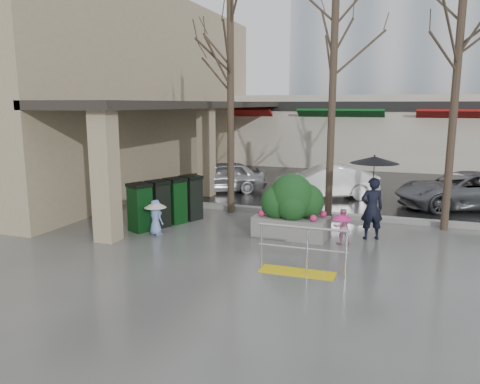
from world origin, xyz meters
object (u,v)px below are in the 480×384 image
Objects in this scene: tree_mideast at (459,53)px; car_b at (325,182)px; planter at (292,207)px; car_a at (219,177)px; woman at (373,188)px; tree_midwest at (334,44)px; handrail at (300,256)px; news_boxes at (167,202)px; tree_west at (230,53)px; car_c at (464,190)px; child_pink at (342,224)px; child_blue at (156,213)px.

tree_mideast reaches higher than car_b.
car_a is at bearing 128.40° from planter.
tree_mideast is 2.89× the size of woman.
tree_midwest is 4.43m from woman.
news_boxes is (-4.58, 2.66, 0.31)m from handrail.
tree_west reaches higher than car_a.
car_c is (3.95, 8.01, 0.25)m from handrail.
tree_west is 7.37× the size of child_pink.
tree_west is 9.14m from car_c.
child_pink is (3.91, -2.38, -4.55)m from tree_west.
planter is at bearing 106.95° from handrail.
car_c is (3.40, 5.59, 0.10)m from child_pink.
woman is 0.50× the size of car_c.
news_boxes is at bearing -54.59° from child_blue.
woman is 5.63m from car_c.
child_blue is 0.22× the size of car_c.
planter is at bearing -139.27° from child_blue.
tree_midwest is at bearing -11.92° from car_b.
tree_midwest is (3.20, 0.00, 0.15)m from tree_west.
child_pink is 4.98m from child_blue.
child_pink is at bearing -31.27° from tree_west.
handrail is at bearing -88.09° from tree_midwest.
planter is 0.82× the size of news_boxes.
car_a is 0.82× the size of car_c.
car_b is (3.76, 5.56, -0.05)m from news_boxes.
planter is at bearing -64.10° from car_c.
handrail is at bearing 47.75° from woman.
car_a reaches higher than handrail.
tree_west reaches higher than child_blue.
car_b is at bearing 95.67° from handrail.
news_boxes is (-0.22, 1.06, 0.08)m from child_blue.
planter is (-0.66, -2.12, -4.41)m from tree_midwest.
news_boxes reaches higher than handrail.
tree_mideast is 9.03m from news_boxes.
tree_west is 5.40m from planter.
tree_midwest is at bearing 26.42° from car_a.
news_boxes is at bearing 149.80° from handrail.
tree_mideast reaches higher than news_boxes.
child_blue is 1.08m from news_boxes.
tree_midwest reaches higher than tree_west.
woman is (4.58, -1.66, -3.71)m from tree_west.
tree_west is at bearing -59.37° from car_b.
tree_west is 6.45m from child_pink.
woman is 0.61× the size of car_a.
tree_west reaches higher than news_boxes.
tree_midwest reaches higher than child_pink.
tree_west is at bearing 84.29° from news_boxes.
car_a is at bearing -112.46° from car_c.
news_boxes is 6.71m from car_b.
handrail is at bearing 50.31° from child_pink.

